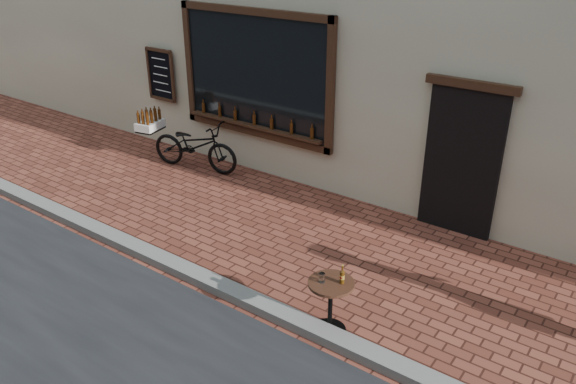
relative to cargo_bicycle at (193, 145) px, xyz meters
The scene contains 4 objects.
ground 4.16m from the cargo_bicycle, 44.06° to the right, with size 90.00×90.00×0.00m, color #5C291D.
kerb 4.02m from the cargo_bicycle, 41.99° to the right, with size 90.00×0.25×0.12m, color slate.
cargo_bicycle is the anchor object (origin of this frame).
bistro_table 5.25m from the cargo_bicycle, 28.73° to the right, with size 0.52×0.52×0.89m.
Camera 1 is at (4.24, -4.09, 4.23)m, focal length 35.00 mm.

